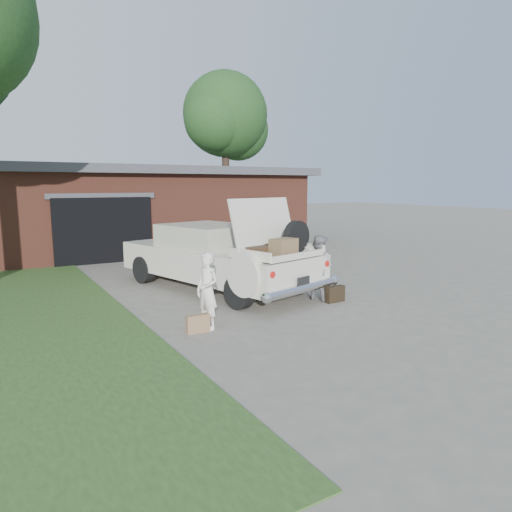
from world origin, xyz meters
TOP-DOWN VIEW (x-y plane):
  - ground at (0.00, 0.00)m, footprint 90.00×90.00m
  - house at (0.98, 11.47)m, footprint 12.80×7.80m
  - tree_right at (7.83, 17.03)m, footprint 5.70×4.96m
  - sedan at (0.05, 2.57)m, footprint 3.50×6.01m
  - woman_left at (-1.57, -0.30)m, footprint 0.45×0.58m
  - woman_right at (1.54, 0.39)m, footprint 0.76×0.86m
  - suitcase_left at (-1.81, -0.41)m, footprint 0.42×0.15m
  - suitcase_right at (1.70, -0.02)m, footprint 0.48×0.17m

SIDE VIEW (x-z plane):
  - ground at x=0.00m, z-range 0.00..0.00m
  - suitcase_left at x=-1.81m, z-range 0.00..0.32m
  - suitcase_right at x=1.70m, z-range 0.00..0.36m
  - woman_left at x=-1.57m, z-range 0.00..1.41m
  - woman_right at x=1.54m, z-range 0.00..1.49m
  - sedan at x=0.05m, z-range -0.33..1.99m
  - house at x=0.98m, z-range 0.02..3.32m
  - tree_right at x=7.83m, z-range 1.82..11.01m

